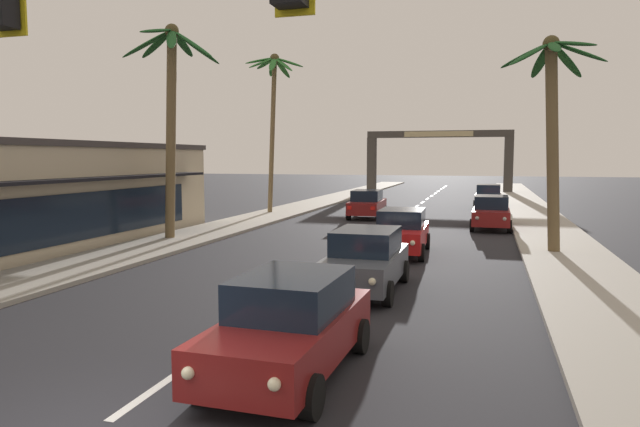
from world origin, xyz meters
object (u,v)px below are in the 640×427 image
sedan_lead_at_stop_bar (290,324)px  palm_left_third (274,94)px  traffic_signal_mast (303,22)px  sedan_oncoming_far (367,204)px  sedan_parked_nearest_kerb (491,212)px  palm_right_second (552,110)px  sedan_parked_mid_kerb (488,196)px  palm_left_second (171,96)px  town_gateway_arch (438,152)px  sedan_fifth_in_queue (401,231)px  sedan_third_in_queue (365,260)px

sedan_lead_at_stop_bar → palm_left_third: (-9.85, 25.31, 6.71)m
traffic_signal_mast → sedan_oncoming_far: size_ratio=2.36×
sedan_parked_nearest_kerb → palm_right_second: 8.87m
sedan_lead_at_stop_bar → sedan_parked_mid_kerb: same height
palm_left_second → palm_right_second: 15.24m
palm_left_third → town_gateway_arch: (8.01, 26.89, -3.40)m
sedan_fifth_in_queue → town_gateway_arch: town_gateway_arch is taller
sedan_lead_at_stop_bar → town_gateway_arch: 52.33m
sedan_lead_at_stop_bar → town_gateway_arch: bearing=92.0°
sedan_oncoming_far → sedan_parked_nearest_kerb: (7.08, -3.41, 0.00)m
traffic_signal_mast → palm_left_second: palm_left_second is taller
sedan_lead_at_stop_bar → town_gateway_arch: (-1.84, 52.20, 3.31)m
sedan_fifth_in_queue → town_gateway_arch: size_ratio=0.30×
palm_left_third → town_gateway_arch: 28.26m
sedan_parked_mid_kerb → town_gateway_arch: size_ratio=0.30×
traffic_signal_mast → sedan_lead_at_stop_bar: bearing=111.4°
sedan_lead_at_stop_bar → sedan_parked_nearest_kerb: same height
sedan_parked_nearest_kerb → palm_right_second: bearing=-75.1°
sedan_third_in_queue → palm_right_second: 10.37m
sedan_lead_at_stop_bar → palm_right_second: size_ratio=0.56×
palm_left_second → palm_left_third: 12.23m
sedan_third_in_queue → palm_left_third: size_ratio=0.44×
sedan_fifth_in_queue → palm_left_third: palm_left_third is taller
traffic_signal_mast → sedan_parked_mid_kerb: size_ratio=2.37×
traffic_signal_mast → sedan_oncoming_far: (-5.04, 28.04, -4.07)m
palm_right_second → sedan_parked_mid_kerb: bearing=95.9°
sedan_parked_nearest_kerb → sedan_parked_mid_kerb: bearing=90.5°
sedan_parked_nearest_kerb → palm_left_second: 16.44m
sedan_parked_mid_kerb → town_gateway_arch: town_gateway_arch is taller
traffic_signal_mast → palm_left_third: (-11.15, 28.63, 2.64)m
sedan_lead_at_stop_bar → palm_right_second: palm_right_second is taller
traffic_signal_mast → sedan_parked_nearest_kerb: bearing=85.3°
sedan_parked_mid_kerb → palm_left_third: bearing=-146.7°
sedan_parked_nearest_kerb → town_gateway_arch: bearing=99.5°
palm_right_second → sedan_parked_nearest_kerb: bearing=104.9°
traffic_signal_mast → sedan_parked_nearest_kerb: 25.05m
sedan_parked_nearest_kerb → palm_left_third: bearing=163.2°
sedan_lead_at_stop_bar → town_gateway_arch: town_gateway_arch is taller
traffic_signal_mast → town_gateway_arch: 55.61m
traffic_signal_mast → sedan_third_in_queue: traffic_signal_mast is taller
sedan_parked_nearest_kerb → palm_right_second: palm_right_second is taller
palm_left_third → palm_right_second: (15.16, -11.38, -2.22)m
sedan_parked_nearest_kerb → sedan_fifth_in_queue: bearing=-110.5°
sedan_lead_at_stop_bar → palm_right_second: 15.57m
sedan_oncoming_far → palm_right_second: palm_right_second is taller
palm_left_third → palm_right_second: size_ratio=1.25×
sedan_third_in_queue → palm_left_third: (-9.82, 19.06, 6.71)m
sedan_parked_mid_kerb → palm_left_third: palm_left_third is taller
sedan_parked_mid_kerb → town_gateway_arch: 19.26m
palm_right_second → town_gateway_arch: 38.95m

